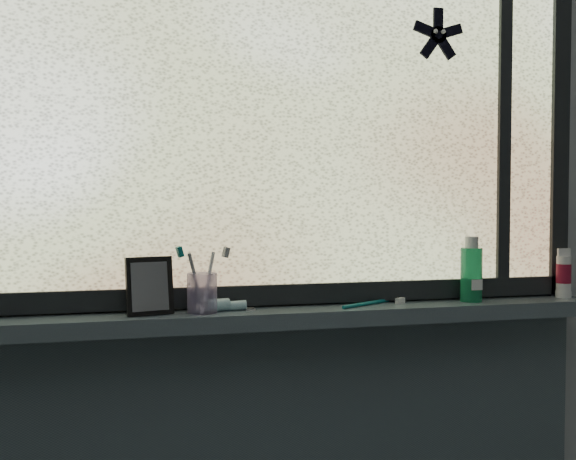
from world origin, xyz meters
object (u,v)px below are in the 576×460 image
(mouthwash_bottle, at_px, (471,269))
(cream_tube, at_px, (564,271))
(vanity_mirror, at_px, (150,286))
(toothbrush_cup, at_px, (202,293))

(mouthwash_bottle, relative_size, cream_tube, 1.46)
(mouthwash_bottle, bearing_deg, vanity_mirror, -179.57)
(vanity_mirror, bearing_deg, toothbrush_cup, -13.05)
(vanity_mirror, xyz_separation_m, mouthwash_bottle, (0.83, 0.01, 0.02))
(vanity_mirror, xyz_separation_m, toothbrush_cup, (0.12, -0.00, -0.02))
(mouthwash_bottle, bearing_deg, toothbrush_cup, -179.48)
(vanity_mirror, distance_m, toothbrush_cup, 0.12)
(vanity_mirror, bearing_deg, mouthwash_bottle, -12.52)
(toothbrush_cup, distance_m, cream_tube, 0.99)
(toothbrush_cup, height_order, mouthwash_bottle, mouthwash_bottle)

